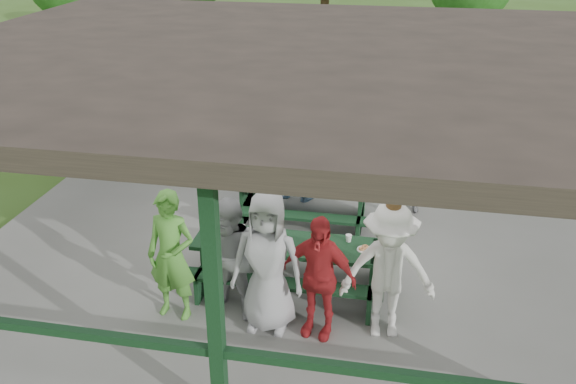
% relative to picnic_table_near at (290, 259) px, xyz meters
% --- Properties ---
extents(ground, '(90.00, 90.00, 0.00)m').
position_rel_picnic_table_near_xyz_m(ground, '(-0.27, 1.20, -0.58)').
color(ground, '#345319').
rests_on(ground, ground).
extents(concrete_slab, '(10.00, 8.00, 0.10)m').
position_rel_picnic_table_near_xyz_m(concrete_slab, '(-0.27, 1.20, -0.53)').
color(concrete_slab, slate).
rests_on(concrete_slab, ground).
extents(pavilion_structure, '(10.60, 8.60, 3.24)m').
position_rel_picnic_table_near_xyz_m(pavilion_structure, '(-0.27, 1.20, 2.59)').
color(pavilion_structure, black).
rests_on(pavilion_structure, concrete_slab).
extents(picnic_table_near, '(2.74, 1.39, 0.75)m').
position_rel_picnic_table_near_xyz_m(picnic_table_near, '(0.00, 0.00, 0.00)').
color(picnic_table_near, black).
rests_on(picnic_table_near, concrete_slab).
extents(picnic_table_far, '(2.38, 1.39, 0.75)m').
position_rel_picnic_table_near_xyz_m(picnic_table_far, '(-0.15, 2.00, -0.01)').
color(picnic_table_far, black).
rests_on(picnic_table_far, concrete_slab).
extents(table_setting, '(2.28, 0.45, 0.10)m').
position_rel_picnic_table_near_xyz_m(table_setting, '(-0.11, 0.03, 0.30)').
color(table_setting, white).
rests_on(table_setting, picnic_table_near).
extents(contestant_green, '(0.71, 0.51, 1.84)m').
position_rel_picnic_table_near_xyz_m(contestant_green, '(-1.41, -0.92, 0.44)').
color(contestant_green, '#4C9332').
rests_on(contestant_green, concrete_slab).
extents(contestant_grey_left, '(1.01, 0.90, 1.73)m').
position_rel_picnic_table_near_xyz_m(contestant_grey_left, '(-0.62, -0.80, 0.39)').
color(contestant_grey_left, '#98999B').
rests_on(contestant_grey_left, concrete_slab).
extents(contestant_grey_mid, '(0.95, 0.63, 1.93)m').
position_rel_picnic_table_near_xyz_m(contestant_grey_mid, '(-0.11, -0.91, 0.48)').
color(contestant_grey_mid, '#98989B').
rests_on(contestant_grey_mid, concrete_slab).
extents(contestant_red, '(1.06, 0.60, 1.70)m').
position_rel_picnic_table_near_xyz_m(contestant_red, '(0.54, -0.94, 0.37)').
color(contestant_red, '#A92125').
rests_on(contestant_red, concrete_slab).
extents(contestant_white_fedora, '(1.28, 0.84, 1.91)m').
position_rel_picnic_table_near_xyz_m(contestant_white_fedora, '(1.41, -0.79, 0.45)').
color(contestant_white_fedora, silver).
rests_on(contestant_white_fedora, concrete_slab).
extents(spectator_lblue, '(1.60, 0.85, 1.64)m').
position_rel_picnic_table_near_xyz_m(spectator_lblue, '(-0.43, 2.99, 0.34)').
color(spectator_lblue, '#95C1E7').
rests_on(spectator_lblue, concrete_slab).
extents(spectator_blue, '(0.61, 0.42, 1.62)m').
position_rel_picnic_table_near_xyz_m(spectator_blue, '(-1.76, 3.47, 0.33)').
color(spectator_blue, '#4556B3').
rests_on(spectator_blue, concrete_slab).
extents(spectator_grey, '(0.95, 0.86, 1.59)m').
position_rel_picnic_table_near_xyz_m(spectator_grey, '(1.50, 2.81, 0.31)').
color(spectator_grey, gray).
rests_on(spectator_grey, concrete_slab).
extents(pickup_truck, '(6.05, 3.73, 1.56)m').
position_rel_picnic_table_near_xyz_m(pickup_truck, '(2.95, 9.37, 0.20)').
color(pickup_truck, silver).
rests_on(pickup_truck, ground).
extents(farm_trailer, '(3.70, 2.03, 1.28)m').
position_rel_picnic_table_near_xyz_m(farm_trailer, '(-3.66, 10.30, 0.06)').
color(farm_trailer, navy).
rests_on(farm_trailer, ground).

